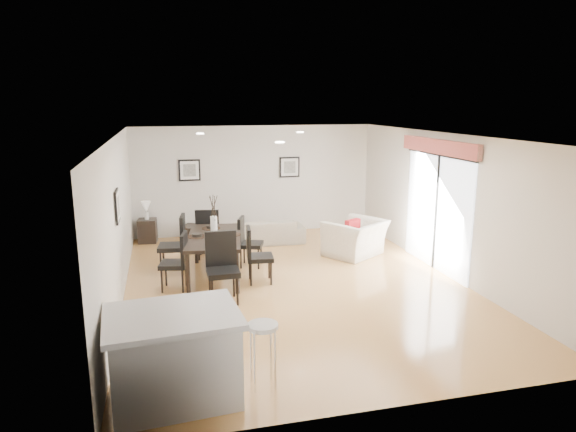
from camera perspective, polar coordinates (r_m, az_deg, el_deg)
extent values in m
plane|color=tan|center=(9.47, 0.74, -7.62)|extent=(8.00, 8.00, 0.00)
cube|color=silver|center=(12.94, -3.74, 4.02)|extent=(6.00, 0.04, 2.70)
cube|color=silver|center=(5.46, 11.57, -8.22)|extent=(6.00, 0.04, 2.70)
cube|color=silver|center=(8.84, -18.41, -0.61)|extent=(0.04, 8.00, 2.70)
cube|color=silver|center=(10.25, 17.21, 1.23)|extent=(0.04, 8.00, 2.70)
cube|color=white|center=(8.90, 0.79, 8.92)|extent=(6.00, 8.00, 0.02)
imported|color=#A59B86|center=(12.11, -2.84, -1.71)|extent=(1.95, 0.78, 0.57)
imported|color=#EFE7CE|center=(11.20, 7.48, -2.44)|extent=(1.57, 1.53, 0.77)
imported|color=#376029|center=(11.85, 28.89, -3.49)|extent=(0.59, 0.52, 0.62)
imported|color=#376029|center=(12.95, 24.07, -1.46)|extent=(0.49, 0.49, 0.74)
cube|color=black|center=(9.73, -8.19, -2.37)|extent=(1.25, 2.07, 0.06)
cylinder|color=black|center=(9.02, -11.05, -6.39)|extent=(0.08, 0.08, 0.75)
cylinder|color=black|center=(10.74, -10.17, -3.26)|extent=(0.08, 0.08, 0.75)
cylinder|color=black|center=(8.97, -5.65, -6.31)|extent=(0.08, 0.08, 0.75)
cylinder|color=black|center=(10.71, -5.66, -3.17)|extent=(0.08, 0.08, 0.75)
cube|color=black|center=(9.32, -12.61, -5.27)|extent=(0.55, 0.55, 0.08)
cube|color=black|center=(9.20, -11.46, -3.56)|extent=(0.16, 0.46, 0.55)
cylinder|color=black|center=(9.60, -13.40, -6.36)|extent=(0.04, 0.04, 0.42)
cylinder|color=black|center=(9.53, -11.26, -6.39)|extent=(0.04, 0.04, 0.42)
cylinder|color=black|center=(9.26, -13.84, -7.07)|extent=(0.04, 0.04, 0.42)
cylinder|color=black|center=(9.19, -11.63, -7.11)|extent=(0.04, 0.04, 0.42)
cube|color=black|center=(10.23, -12.77, -3.38)|extent=(0.57, 0.57, 0.09)
cube|color=black|center=(10.13, -11.62, -1.62)|extent=(0.13, 0.51, 0.61)
cylinder|color=black|center=(10.53, -13.66, -4.55)|extent=(0.04, 0.04, 0.46)
cylinder|color=black|center=(10.48, -11.50, -4.52)|extent=(0.04, 0.04, 0.46)
cylinder|color=black|center=(10.15, -13.94, -5.21)|extent=(0.04, 0.04, 0.46)
cylinder|color=black|center=(10.10, -11.70, -5.18)|extent=(0.04, 0.04, 0.46)
cube|color=black|center=(9.46, -3.12, -4.64)|extent=(0.52, 0.52, 0.08)
cube|color=black|center=(9.36, -4.39, -2.96)|extent=(0.11, 0.47, 0.56)
cylinder|color=black|center=(9.38, -1.88, -6.42)|extent=(0.04, 0.04, 0.43)
cylinder|color=black|center=(9.35, -4.13, -6.51)|extent=(0.04, 0.04, 0.43)
cylinder|color=black|center=(9.73, -2.11, -5.72)|extent=(0.04, 0.04, 0.43)
cylinder|color=black|center=(9.70, -4.28, -5.80)|extent=(0.04, 0.04, 0.43)
cube|color=black|center=(10.38, -4.13, -3.18)|extent=(0.58, 0.58, 0.08)
cube|color=black|center=(10.35, -5.23, -1.62)|extent=(0.21, 0.45, 0.54)
cylinder|color=black|center=(10.26, -3.30, -4.81)|extent=(0.04, 0.04, 0.41)
cylinder|color=black|center=(10.32, -5.26, -4.73)|extent=(0.04, 0.04, 0.41)
cylinder|color=black|center=(10.59, -3.00, -4.24)|extent=(0.04, 0.04, 0.41)
cylinder|color=black|center=(10.65, -4.89, -4.17)|extent=(0.04, 0.04, 0.41)
cube|color=black|center=(8.57, -7.24, -6.20)|extent=(0.53, 0.53, 0.09)
cube|color=black|center=(8.69, -7.48, -3.66)|extent=(0.52, 0.07, 0.63)
cylinder|color=black|center=(8.46, -8.40, -8.55)|extent=(0.04, 0.04, 0.48)
cylinder|color=black|center=(8.84, -8.68, -7.61)|extent=(0.04, 0.04, 0.48)
cylinder|color=black|center=(8.50, -5.63, -8.36)|extent=(0.04, 0.04, 0.48)
cylinder|color=black|center=(8.88, -6.03, -7.43)|extent=(0.04, 0.04, 0.48)
cube|color=black|center=(11.06, -8.84, -2.14)|extent=(0.56, 0.56, 0.08)
cube|color=black|center=(10.78, -8.97, -0.84)|extent=(0.49, 0.14, 0.58)
cylinder|color=black|center=(11.30, -7.76, -3.18)|extent=(0.04, 0.04, 0.45)
cylinder|color=black|center=(10.93, -7.86, -3.72)|extent=(0.04, 0.04, 0.45)
cylinder|color=black|center=(11.33, -9.69, -3.21)|extent=(0.04, 0.04, 0.45)
cylinder|color=black|center=(10.96, -9.86, -3.75)|extent=(0.04, 0.04, 0.45)
cylinder|color=white|center=(9.68, -8.23, -1.12)|extent=(0.13, 0.13, 0.37)
cylinder|color=black|center=(9.76, -6.33, -2.05)|extent=(0.36, 0.36, 0.01)
cylinder|color=black|center=(9.75, -6.33, -1.87)|extent=(0.19, 0.19, 0.05)
cylinder|color=black|center=(10.29, -8.54, -1.35)|extent=(0.36, 0.36, 0.01)
cylinder|color=black|center=(10.28, -8.54, -1.17)|extent=(0.19, 0.19, 0.05)
cylinder|color=black|center=(9.70, -10.08, -2.26)|extent=(0.36, 0.36, 0.01)
cylinder|color=black|center=(9.69, -10.09, -2.08)|extent=(0.19, 0.19, 0.05)
cylinder|color=black|center=(9.16, -7.82, -3.06)|extent=(0.36, 0.36, 0.01)
cylinder|color=black|center=(9.15, -7.82, -2.87)|extent=(0.19, 0.19, 0.05)
cube|color=black|center=(12.45, -9.47, -1.94)|extent=(1.08, 0.88, 0.37)
cube|color=black|center=(12.61, -15.34, -1.59)|extent=(0.46, 0.46, 0.56)
cylinder|color=white|center=(12.53, -15.44, 0.06)|extent=(0.10, 0.10, 0.18)
cone|color=beige|center=(12.49, -15.49, 1.02)|extent=(0.22, 0.22, 0.24)
cube|color=maroon|center=(11.00, 7.19, -1.37)|extent=(0.39, 0.30, 0.39)
cube|color=silver|center=(6.05, -12.52, -15.25)|extent=(1.42, 1.11, 0.95)
cube|color=#B1B1B3|center=(5.83, -12.76, -10.82)|extent=(1.54, 1.23, 0.07)
cylinder|color=silver|center=(6.01, -2.82, -12.12)|extent=(0.36, 0.36, 0.05)
cylinder|color=silver|center=(6.30, -1.91, -14.71)|extent=(0.03, 0.03, 0.76)
cylinder|color=silver|center=(6.26, -4.11, -14.92)|extent=(0.03, 0.03, 0.76)
cylinder|color=silver|center=(6.06, -3.70, -15.94)|extent=(0.03, 0.03, 0.76)
cylinder|color=silver|center=(6.10, -1.42, -15.71)|extent=(0.03, 0.03, 0.76)
cube|color=black|center=(12.68, -10.89, 5.02)|extent=(0.52, 0.03, 0.52)
cube|color=white|center=(12.68, -10.89, 5.02)|extent=(0.44, 0.04, 0.44)
cube|color=#585853|center=(12.68, -10.89, 5.02)|extent=(0.30, 0.04, 0.30)
cube|color=black|center=(13.05, 0.17, 5.45)|extent=(0.52, 0.03, 0.52)
cube|color=white|center=(13.05, 0.17, 5.45)|extent=(0.44, 0.04, 0.44)
cube|color=#585853|center=(13.05, 0.17, 5.45)|extent=(0.30, 0.04, 0.30)
cube|color=black|center=(8.58, -18.44, 1.06)|extent=(0.03, 0.52, 0.52)
cube|color=white|center=(8.58, -18.44, 1.06)|extent=(0.04, 0.44, 0.44)
cube|color=#585853|center=(8.58, -18.44, 1.06)|extent=(0.04, 0.30, 0.30)
cube|color=white|center=(10.54, 16.21, 0.34)|extent=(0.02, 2.40, 2.25)
cube|color=black|center=(10.53, 16.11, 0.33)|extent=(0.03, 0.05, 2.25)
cube|color=black|center=(10.36, 16.50, 6.54)|extent=(0.03, 2.50, 0.05)
cube|color=maroon|center=(10.32, 16.36, 7.42)|extent=(0.10, 2.70, 0.28)
plane|color=gray|center=(11.93, 24.33, -4.47)|extent=(6.00, 6.00, 0.00)
cube|color=#2C2C2F|center=(12.50, 29.04, 0.05)|extent=(0.08, 5.50, 1.80)
cube|color=brown|center=(14.20, 22.12, 2.45)|extent=(0.35, 0.35, 2.00)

